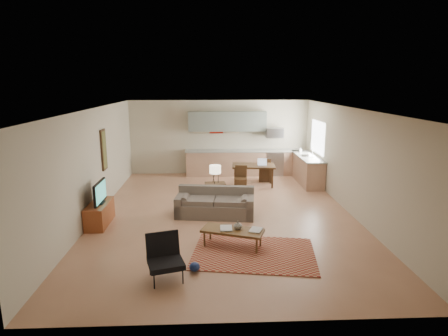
{
  "coord_description": "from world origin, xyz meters",
  "views": [
    {
      "loc": [
        -0.41,
        -9.16,
        3.32
      ],
      "look_at": [
        0.0,
        0.3,
        1.15
      ],
      "focal_mm": 30.0,
      "sensor_mm": 36.0,
      "label": 1
    }
  ],
  "objects_px": {
    "console_table": "(215,194)",
    "dining_table": "(253,175)",
    "sofa": "(215,203)",
    "coffee_table": "(232,238)",
    "tv_credenza": "(100,214)",
    "armchair": "(166,259)"
  },
  "relations": [
    {
      "from": "console_table",
      "to": "dining_table",
      "type": "bearing_deg",
      "value": 51.46
    },
    {
      "from": "sofa",
      "to": "dining_table",
      "type": "xyz_separation_m",
      "value": [
        1.31,
        2.82,
        -0.01
      ]
    },
    {
      "from": "coffee_table",
      "to": "tv_credenza",
      "type": "xyz_separation_m",
      "value": [
        -3.09,
        1.39,
        0.07
      ]
    },
    {
      "from": "tv_credenza",
      "to": "armchair",
      "type": "bearing_deg",
      "value": -55.07
    },
    {
      "from": "sofa",
      "to": "armchair",
      "type": "bearing_deg",
      "value": -98.9
    },
    {
      "from": "sofa",
      "to": "console_table",
      "type": "height_order",
      "value": "sofa"
    },
    {
      "from": "sofa",
      "to": "console_table",
      "type": "bearing_deg",
      "value": 95.74
    },
    {
      "from": "console_table",
      "to": "dining_table",
      "type": "relative_size",
      "value": 0.47
    },
    {
      "from": "coffee_table",
      "to": "armchair",
      "type": "relative_size",
      "value": 1.64
    },
    {
      "from": "dining_table",
      "to": "armchair",
      "type": "bearing_deg",
      "value": -105.58
    },
    {
      "from": "sofa",
      "to": "coffee_table",
      "type": "bearing_deg",
      "value": -72.81
    },
    {
      "from": "dining_table",
      "to": "coffee_table",
      "type": "bearing_deg",
      "value": -97.07
    },
    {
      "from": "coffee_table",
      "to": "tv_credenza",
      "type": "height_order",
      "value": "tv_credenza"
    },
    {
      "from": "sofa",
      "to": "armchair",
      "type": "xyz_separation_m",
      "value": [
        -0.91,
        -3.12,
        0.03
      ]
    },
    {
      "from": "armchair",
      "to": "console_table",
      "type": "bearing_deg",
      "value": 60.25
    },
    {
      "from": "coffee_table",
      "to": "console_table",
      "type": "xyz_separation_m",
      "value": [
        -0.3,
        2.68,
        0.13
      ]
    },
    {
      "from": "sofa",
      "to": "dining_table",
      "type": "distance_m",
      "value": 3.12
    },
    {
      "from": "armchair",
      "to": "console_table",
      "type": "height_order",
      "value": "armchair"
    },
    {
      "from": "coffee_table",
      "to": "console_table",
      "type": "relative_size",
      "value": 1.97
    },
    {
      "from": "armchair",
      "to": "tv_credenza",
      "type": "bearing_deg",
      "value": 108.45
    },
    {
      "from": "tv_credenza",
      "to": "dining_table",
      "type": "xyz_separation_m",
      "value": [
        4.08,
        3.28,
        0.08
      ]
    },
    {
      "from": "armchair",
      "to": "tv_credenza",
      "type": "distance_m",
      "value": 3.25
    }
  ]
}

